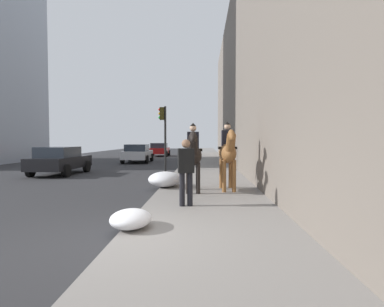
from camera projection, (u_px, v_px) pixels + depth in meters
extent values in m
cube|color=gray|center=(213.00, 240.00, 5.69)|extent=(120.00, 3.42, 0.12)
ellipsoid|color=black|center=(193.00, 156.00, 10.57)|extent=(1.52, 0.61, 0.66)
cylinder|color=black|center=(198.00, 178.00, 10.15)|extent=(0.13, 0.13, 0.98)
cylinder|color=black|center=(188.00, 178.00, 10.15)|extent=(0.13, 0.13, 0.98)
cylinder|color=black|center=(198.00, 175.00, 11.05)|extent=(0.13, 0.13, 0.98)
cylinder|color=black|center=(188.00, 175.00, 11.05)|extent=(0.13, 0.13, 0.98)
cylinder|color=black|center=(193.00, 145.00, 9.79)|extent=(0.64, 0.30, 0.68)
ellipsoid|color=black|center=(193.00, 137.00, 9.57)|extent=(0.63, 0.24, 0.49)
cylinder|color=black|center=(193.00, 157.00, 11.29)|extent=(0.29, 0.11, 0.55)
cube|color=black|center=(193.00, 150.00, 10.62)|extent=(0.46, 0.61, 0.08)
cube|color=black|center=(193.00, 140.00, 10.60)|extent=(0.29, 0.39, 0.55)
sphere|color=#D8AD8C|center=(193.00, 128.00, 10.59)|extent=(0.22, 0.22, 0.22)
cone|color=black|center=(193.00, 124.00, 10.58)|extent=(0.21, 0.21, 0.10)
ellipsoid|color=brown|center=(227.00, 153.00, 10.88)|extent=(1.53, 0.63, 0.66)
cylinder|color=brown|center=(234.00, 176.00, 10.46)|extent=(0.13, 0.13, 1.04)
cylinder|color=brown|center=(224.00, 176.00, 10.46)|extent=(0.13, 0.13, 1.04)
cylinder|color=brown|center=(230.00, 173.00, 11.36)|extent=(0.13, 0.13, 1.04)
cylinder|color=brown|center=(221.00, 173.00, 11.36)|extent=(0.13, 0.13, 1.04)
cylinder|color=brown|center=(231.00, 143.00, 10.09)|extent=(0.65, 0.31, 0.68)
ellipsoid|color=brown|center=(232.00, 135.00, 9.87)|extent=(0.64, 0.25, 0.49)
cylinder|color=black|center=(225.00, 155.00, 11.59)|extent=(0.29, 0.11, 0.55)
cube|color=black|center=(227.00, 148.00, 10.92)|extent=(0.47, 0.62, 0.08)
cube|color=black|center=(227.00, 138.00, 10.91)|extent=(0.30, 0.39, 0.55)
sphere|color=#D8AD8C|center=(227.00, 127.00, 10.89)|extent=(0.22, 0.22, 0.22)
cone|color=black|center=(227.00, 123.00, 10.88)|extent=(0.21, 0.21, 0.10)
cylinder|color=black|center=(182.00, 189.00, 8.27)|extent=(0.14, 0.14, 0.85)
cylinder|color=black|center=(190.00, 189.00, 8.30)|extent=(0.14, 0.14, 0.85)
cube|color=black|center=(186.00, 161.00, 8.26)|extent=(0.33, 0.44, 0.62)
sphere|color=#8C664C|center=(186.00, 144.00, 8.24)|extent=(0.22, 0.22, 0.22)
cube|color=maroon|center=(160.00, 151.00, 35.28)|extent=(4.49, 1.84, 0.60)
cube|color=#262D38|center=(159.00, 145.00, 34.99)|extent=(2.40, 1.60, 0.52)
cylinder|color=black|center=(153.00, 153.00, 36.70)|extent=(0.64, 0.23, 0.64)
cylinder|color=black|center=(169.00, 153.00, 36.66)|extent=(0.64, 0.23, 0.64)
cylinder|color=black|center=(149.00, 154.00, 33.93)|extent=(0.64, 0.23, 0.64)
cylinder|color=black|center=(166.00, 154.00, 33.88)|extent=(0.64, 0.23, 0.64)
cube|color=black|center=(60.00, 163.00, 16.88)|extent=(4.14, 1.89, 0.60)
cube|color=#262D38|center=(58.00, 152.00, 16.61)|extent=(2.16, 1.63, 0.52)
cylinder|color=black|center=(56.00, 166.00, 18.21)|extent=(0.65, 0.24, 0.64)
cylinder|color=black|center=(87.00, 166.00, 18.10)|extent=(0.65, 0.24, 0.64)
cylinder|color=black|center=(30.00, 171.00, 15.68)|extent=(0.65, 0.24, 0.64)
cylinder|color=black|center=(66.00, 171.00, 15.57)|extent=(0.65, 0.24, 0.64)
cube|color=#B7BABF|center=(138.00, 155.00, 25.78)|extent=(4.51, 1.94, 0.60)
cube|color=#262D38|center=(137.00, 148.00, 25.49)|extent=(2.30, 1.66, 0.52)
cylinder|color=black|center=(130.00, 157.00, 27.18)|extent=(0.65, 0.24, 0.64)
cylinder|color=black|center=(152.00, 157.00, 27.17)|extent=(0.65, 0.24, 0.64)
cylinder|color=black|center=(123.00, 159.00, 24.42)|extent=(0.65, 0.24, 0.64)
cylinder|color=black|center=(147.00, 159.00, 24.40)|extent=(0.65, 0.24, 0.64)
cylinder|color=black|center=(165.00, 139.00, 18.05)|extent=(0.12, 0.12, 3.65)
cube|color=#2D280C|center=(162.00, 114.00, 18.00)|extent=(0.20, 0.24, 0.70)
sphere|color=red|center=(160.00, 110.00, 17.99)|extent=(0.14, 0.14, 0.14)
sphere|color=orange|center=(160.00, 114.00, 18.00)|extent=(0.14, 0.14, 0.14)
sphere|color=green|center=(160.00, 118.00, 18.01)|extent=(0.14, 0.14, 0.14)
ellipsoid|color=white|center=(131.00, 219.00, 6.23)|extent=(1.02, 0.79, 0.35)
ellipsoid|color=white|center=(165.00, 179.00, 11.72)|extent=(1.55, 1.19, 0.54)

